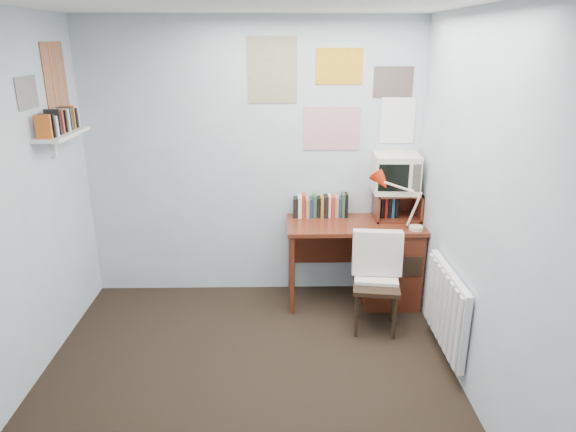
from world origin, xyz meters
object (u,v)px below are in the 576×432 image
Objects in this scene: desk_chair at (376,286)px; wall_shelf at (62,134)px; desk at (383,259)px; radiator at (446,308)px; crt_tv at (396,171)px; tv_riser at (397,205)px; desk_lamp at (418,205)px.

wall_shelf is at bearing -174.63° from desk_chair.
desk reaches higher than radiator.
crt_tv is 1.33m from radiator.
wall_shelf is (-2.69, -0.49, 0.74)m from tv_riser.
desk_lamp is at bearing -70.33° from tv_riser.
radiator is (0.29, -0.93, 0.01)m from desk.
desk is at bearing 81.89° from desk_chair.
desk_chair is 0.84m from tv_riser.
crt_tv is (0.24, 0.64, 0.80)m from desk_chair.
desk_lamp is 0.41m from crt_tv.
tv_riser is at bearing 10.32° from wall_shelf.
crt_tv is (-0.03, 0.02, 0.31)m from tv_riser.
desk_lamp is 0.70× the size of wall_shelf.
desk_lamp is 2.88m from wall_shelf.
crt_tv is at bearing 77.82° from desk_chair.
wall_shelf is (-2.57, -0.38, 1.21)m from desk.
tv_riser is at bearing 99.28° from radiator.
wall_shelf reaches higher than tv_riser.
tv_riser is at bearing -32.53° from crt_tv.
wall_shelf reaches higher than radiator.
desk_chair is at bearing -113.56° from tv_riser.
desk_chair reaches higher than desk.
crt_tv is at bearing 144.89° from tv_riser.
desk_chair is 1.28× the size of wall_shelf.
desk is 1.50× the size of radiator.
desk_lamp is at bearing -64.41° from crt_tv.
wall_shelf is (-2.42, 0.13, 1.22)m from desk_chair.
radiator is (0.20, -1.06, -0.77)m from crt_tv.
crt_tv is (0.09, 0.13, 0.79)m from desk.
wall_shelf is (-2.80, -0.19, 0.64)m from desk_lamp.
desk is 0.97m from radiator.
radiator is (0.06, -0.74, -0.56)m from desk_lamp.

